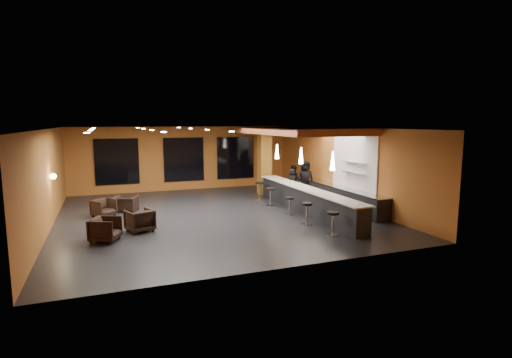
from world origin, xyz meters
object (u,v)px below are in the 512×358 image
object	(u,v)px
bar_counter	(306,201)
staff_b	(294,181)
bar_stool_2	(290,203)
armchair_a	(105,229)
pendant_1	(301,156)
bar_stool_1	(307,211)
armchair_d	(125,204)
prep_counter	(340,197)
bar_stool_3	(270,194)
staff_a	(293,185)
bar_stool_4	(260,188)
armchair_b	(140,220)
staff_c	(305,179)
pendant_0	(333,161)
armchair_c	(104,208)
column	(264,161)
pendant_2	(277,151)
bar_stool_0	(333,220)

from	to	relation	value
bar_counter	staff_b	xyz separation A→B (m)	(1.13, 3.37, 0.30)
bar_stool_2	armchair_a	bearing A→B (deg)	-169.99
pendant_1	bar_stool_1	bearing A→B (deg)	-111.70
armchair_d	staff_b	bearing A→B (deg)	-153.67
prep_counter	bar_stool_3	bearing A→B (deg)	156.29
staff_a	bar_stool_4	distance (m)	1.68
armchair_a	armchair_b	size ratio (longest dim) A/B	0.99
staff_c	pendant_1	bearing A→B (deg)	-116.96
bar_counter	pendant_0	size ratio (longest dim) A/B	11.43
staff_a	armchair_c	size ratio (longest dim) A/B	2.03
pendant_0	pendant_1	size ratio (longest dim) A/B	1.00
pendant_0	staff_a	bearing A→B (deg)	83.32
armchair_d	column	bearing A→B (deg)	-143.39
prep_counter	staff_c	xyz separation A→B (m)	(-0.48, 2.45, 0.50)
armchair_b	armchair_d	distance (m)	3.49
staff_b	pendant_1	bearing A→B (deg)	-92.46
armchair_b	armchair_c	xyz separation A→B (m)	(-1.16, 2.78, -0.03)
pendant_2	bar_stool_4	bearing A→B (deg)	152.45
bar_stool_0	armchair_a	bearing A→B (deg)	164.30
pendant_0	armchair_c	bearing A→B (deg)	151.65
armchair_d	bar_stool_2	distance (m)	6.94
armchair_b	bar_stool_1	bearing A→B (deg)	147.43
armchair_a	bar_stool_0	size ratio (longest dim) A/B	1.05
pendant_0	staff_b	bearing A→B (deg)	78.12
staff_c	armchair_c	xyz separation A→B (m)	(-9.40, -0.70, -0.58)
bar_counter	pendant_0	world-z (taller)	pendant_0
bar_stool_0	bar_stool_4	world-z (taller)	bar_stool_4
staff_b	bar_stool_0	distance (m)	6.95
pendant_1	bar_stool_3	distance (m)	2.38
pendant_0	armchair_d	size ratio (longest dim) A/B	0.72
bar_stool_4	bar_stool_1	bearing A→B (deg)	-91.94
bar_counter	armchair_a	distance (m)	7.95
pendant_1	staff_c	world-z (taller)	pendant_1
bar_counter	bar_stool_4	size ratio (longest dim) A/B	9.39
bar_stool_1	bar_stool_2	world-z (taller)	bar_stool_1
prep_counter	armchair_b	bearing A→B (deg)	-173.29
column	bar_stool_3	xyz separation A→B (m)	(-0.86, -2.85, -1.23)
armchair_c	bar_counter	bearing A→B (deg)	-51.88
staff_c	pendant_2	bearing A→B (deg)	-177.06
prep_counter	bar_stool_4	distance (m)	3.98
column	bar_stool_0	world-z (taller)	column
staff_a	column	bearing A→B (deg)	78.44
bar_stool_2	bar_stool_4	distance (m)	3.47
pendant_1	pendant_2	size ratio (longest dim) A/B	1.00
staff_b	bar_stool_3	size ratio (longest dim) A/B	1.97
bar_counter	armchair_d	world-z (taller)	bar_counter
bar_counter	bar_stool_1	size ratio (longest dim) A/B	9.69
prep_counter	bar_stool_1	size ratio (longest dim) A/B	7.27
pendant_1	staff_b	xyz separation A→B (m)	(1.13, 2.87, -1.55)
prep_counter	pendant_1	distance (m)	2.77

